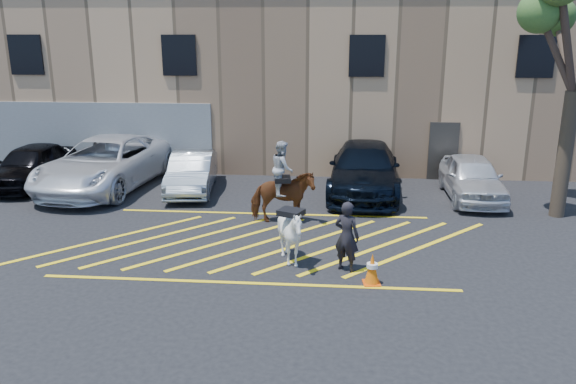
# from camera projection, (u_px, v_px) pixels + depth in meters

# --- Properties ---
(ground) EXTENTS (90.00, 90.00, 0.00)m
(ground) POSITION_uv_depth(u_px,v_px,m) (263.00, 239.00, 15.32)
(ground) COLOR black
(ground) RESTS_ON ground
(car_black_suv) EXTENTS (1.86, 4.51, 1.53)m
(car_black_suv) POSITION_uv_depth(u_px,v_px,m) (31.00, 165.00, 20.46)
(car_black_suv) COLOR black
(car_black_suv) RESTS_ON ground
(car_white_pickup) EXTENTS (3.74, 6.83, 1.81)m
(car_white_pickup) POSITION_uv_depth(u_px,v_px,m) (106.00, 163.00, 20.11)
(car_white_pickup) COLOR silver
(car_white_pickup) RESTS_ON ground
(car_silver_sedan) EXTENTS (1.93, 4.29, 1.37)m
(car_silver_sedan) POSITION_uv_depth(u_px,v_px,m) (192.00, 172.00, 19.75)
(car_silver_sedan) COLOR #959CA2
(car_silver_sedan) RESTS_ON ground
(car_blue_suv) EXTENTS (2.73, 5.94, 1.68)m
(car_blue_suv) POSITION_uv_depth(u_px,v_px,m) (364.00, 169.00, 19.56)
(car_blue_suv) COLOR black
(car_blue_suv) RESTS_ON ground
(car_white_suv) EXTENTS (1.77, 4.30, 1.46)m
(car_white_suv) POSITION_uv_depth(u_px,v_px,m) (472.00, 177.00, 18.88)
(car_white_suv) COLOR silver
(car_white_suv) RESTS_ON ground
(handler) EXTENTS (0.74, 0.64, 1.70)m
(handler) POSITION_uv_depth(u_px,v_px,m) (347.00, 236.00, 13.12)
(handler) COLOR black
(handler) RESTS_ON ground
(warehouse) EXTENTS (32.42, 10.20, 7.30)m
(warehouse) POSITION_uv_depth(u_px,v_px,m) (294.00, 72.00, 25.80)
(warehouse) COLOR tan
(warehouse) RESTS_ON ground
(hatching_zone) EXTENTS (12.60, 5.12, 0.01)m
(hatching_zone) POSITION_uv_depth(u_px,v_px,m) (262.00, 243.00, 15.03)
(hatching_zone) COLOR yellow
(hatching_zone) RESTS_ON ground
(mounted_bay) EXTENTS (1.96, 1.10, 2.45)m
(mounted_bay) POSITION_uv_depth(u_px,v_px,m) (282.00, 190.00, 16.41)
(mounted_bay) COLOR #612916
(mounted_bay) RESTS_ON ground
(saddled_white) EXTENTS (1.62, 1.70, 1.47)m
(saddled_white) POSITION_uv_depth(u_px,v_px,m) (291.00, 235.00, 13.53)
(saddled_white) COLOR silver
(saddled_white) RESTS_ON ground
(traffic_cone) EXTENTS (0.42, 0.42, 0.73)m
(traffic_cone) POSITION_uv_depth(u_px,v_px,m) (372.00, 269.00, 12.52)
(traffic_cone) COLOR #DC4609
(traffic_cone) RESTS_ON ground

